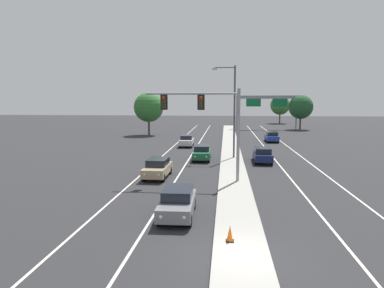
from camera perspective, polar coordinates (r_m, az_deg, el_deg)
The scene contains 19 objects.
ground_plane at distance 15.11m, azimuth 8.14°, elevation -18.13°, with size 260.00×260.00×0.00m, color #28282B.
median_island at distance 32.29m, azimuth 6.75°, elevation -4.20°, with size 2.40×110.00×0.15m, color #9E9B93.
lane_stripe_oncoming_center at distance 39.38m, azimuth -0.31°, elevation -2.18°, with size 0.14×100.00×0.01m, color silver.
lane_stripe_receding_center at distance 39.55m, azimuth 13.38°, elevation -2.33°, with size 0.14×100.00×0.01m, color silver.
edge_stripe_left at distance 39.85m, azimuth -5.04°, elevation -2.09°, with size 0.14×100.00×0.01m, color silver.
edge_stripe_right at distance 40.13m, azimuth 18.06°, elevation -2.36°, with size 0.14×100.00×0.01m, color silver.
overhead_signal_mast at distance 26.84m, azimuth 2.75°, elevation 4.80°, with size 7.37×0.44×7.20m.
street_lamp_median at distance 38.10m, azimuth 6.68°, elevation 6.21°, with size 2.58×0.28×10.00m.
car_oncoming_grey at distance 19.53m, azimuth -2.40°, elevation -9.54°, with size 1.90×4.50×1.58m.
car_oncoming_tan at distance 29.17m, azimuth -5.69°, elevation -3.93°, with size 1.89×4.50×1.58m.
car_oncoming_green at distance 37.49m, azimuth 1.65°, elevation -1.40°, with size 1.88×4.49×1.58m.
car_oncoming_silver at distance 48.45m, azimuth -0.88°, elevation 0.58°, with size 1.90×4.50×1.58m.
car_receding_navy at distance 36.70m, azimuth 11.56°, elevation -1.73°, with size 1.89×4.50×1.58m.
car_receding_blue at distance 55.14m, azimuth 13.03°, elevation 1.20°, with size 1.86×4.48×1.58m.
traffic_cone_median_nose at distance 16.10m, azimuth 6.28°, elevation -14.49°, with size 0.36×0.36×0.74m.
highway_sign_gantry at distance 78.31m, azimuth 12.21°, elevation 6.88°, with size 13.28×0.42×7.50m.
tree_far_right_a at distance 79.70m, azimuth 17.51°, elevation 5.85°, with size 5.25×5.25×7.60m.
tree_far_right_b at distance 99.24m, azimuth 14.34°, elevation 6.24°, with size 5.36×5.36×7.76m.
tree_far_left_c at distance 64.37m, azimuth -7.17°, elevation 6.03°, with size 5.44×5.44×7.87m.
Camera 1 is at (-0.71, -13.64, 6.46)m, focal length 32.33 mm.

